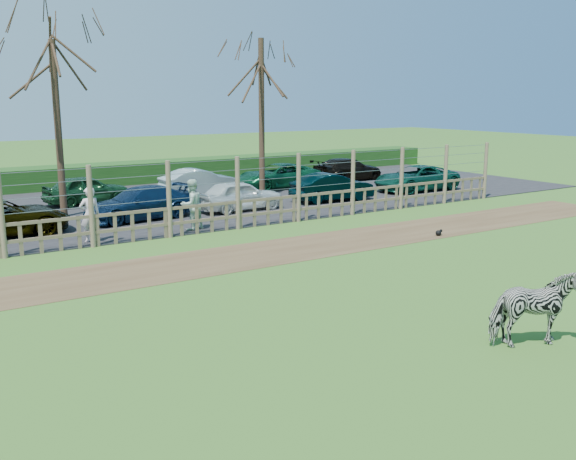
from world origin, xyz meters
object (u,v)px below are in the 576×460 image
visitor_a (90,214)px  car_2 (0,218)px  car_11 (199,182)px  car_13 (348,169)px  crow (439,233)px  car_3 (139,203)px  tree_right (261,79)px  car_6 (416,178)px  car_10 (86,189)px  car_5 (332,187)px  visitor_b (192,205)px  car_12 (278,176)px  car_4 (240,195)px  tree_mid (55,86)px  zebra (537,309)px

visitor_a → car_2: visitor_a is taller
car_11 → car_13: size_ratio=0.88×
crow → car_3: car_3 is taller
tree_right → car_6: tree_right is taller
car_6 → car_13: (-0.42, 4.79, 0.00)m
car_6 → car_13: bearing=-174.0°
crow → car_10: (-7.93, 12.58, 0.54)m
crow → car_5: 7.60m
visitor_b → car_6: 13.21m
car_6 → car_10: same height
visitor_a → car_12: (11.25, 7.03, -0.26)m
car_11 → car_5: bearing=-139.7°
car_13 → car_10: bearing=86.9°
car_4 → car_5: same height
crow → car_3: 10.77m
tree_mid → crow: tree_mid is taller
car_3 → car_4: 4.04m
tree_right → car_10: size_ratio=2.09×
car_3 → car_11: bearing=127.1°
visitor_a → car_4: visitor_a is taller
car_2 → car_3: same height
car_4 → car_10: size_ratio=1.00×
car_5 → zebra: bearing=160.9°
zebra → car_6: bearing=-18.5°
car_5 → car_10: size_ratio=1.03×
tree_right → car_4: 6.12m
tree_mid → car_11: tree_mid is taller
car_3 → visitor_b: bearing=9.5°
tree_right → zebra: tree_right is taller
visitor_b → car_12: 10.53m
tree_mid → car_2: (-2.58, -2.43, -4.23)m
zebra → car_12: (6.89, 19.92, -0.07)m
car_2 → car_10: bearing=-38.4°
car_5 → car_3: bearing=92.0°
car_4 → car_6: (9.75, 0.19, 0.00)m
visitor_b → car_13: (12.52, 7.45, -0.26)m
car_2 → car_10: same height
car_4 → car_10: 6.81m
visitor_a → visitor_b: (3.42, -0.01, 0.00)m
car_2 → car_4: 8.82m
car_5 → car_10: (-9.14, 5.09, 0.00)m
crow → car_5: size_ratio=0.07×
car_10 → car_13: bearing=-97.2°
car_4 → tree_right: bearing=-45.5°
crow → car_5: car_5 is taller
crow → car_2: car_2 is taller
crow → car_11: car_11 is taller
car_6 → car_11: bearing=-114.6°
crow → car_4: 8.31m
car_4 → car_6: 9.75m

